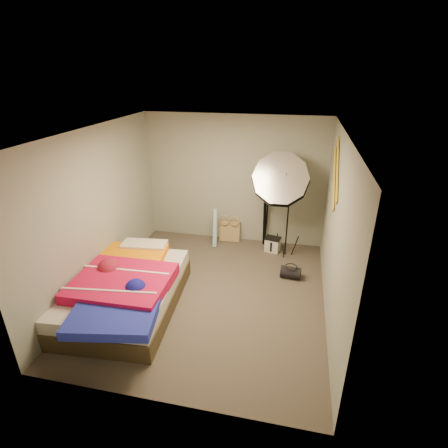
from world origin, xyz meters
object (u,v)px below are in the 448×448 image
(wrapping_roll, at_px, (215,228))
(camera_tripod, at_px, (265,211))
(duffel_bag, at_px, (291,273))
(camera_case, at_px, (273,245))
(photo_umbrella, at_px, (281,180))
(tote_bag, at_px, (230,231))
(bed, at_px, (125,289))

(wrapping_roll, bearing_deg, camera_tripod, 15.14)
(wrapping_roll, height_order, camera_tripod, camera_tripod)
(duffel_bag, bearing_deg, camera_case, 119.12)
(duffel_bag, relative_size, photo_umbrella, 0.16)
(tote_bag, height_order, duffel_bag, tote_bag)
(duffel_bag, distance_m, bed, 2.69)
(tote_bag, xyz_separation_m, photo_umbrella, (0.97, -0.49, 1.29))
(bed, relative_size, photo_umbrella, 1.13)
(bed, bearing_deg, photo_umbrella, 44.21)
(photo_umbrella, bearing_deg, bed, -135.79)
(wrapping_roll, bearing_deg, tote_bag, 49.18)
(tote_bag, height_order, bed, bed)
(bed, bearing_deg, wrapping_roll, 69.52)
(camera_case, bearing_deg, tote_bag, 175.03)
(camera_case, relative_size, bed, 0.11)
(tote_bag, distance_m, camera_case, 0.94)
(wrapping_roll, xyz_separation_m, duffel_bag, (1.52, -0.89, -0.28))
(duffel_bag, xyz_separation_m, camera_tripod, (-0.58, 1.14, 0.62))
(duffel_bag, height_order, camera_tripod, camera_tripod)
(wrapping_roll, xyz_separation_m, photo_umbrella, (1.22, -0.21, 1.11))
(camera_tripod, bearing_deg, wrapping_roll, -164.86)
(camera_tripod, bearing_deg, tote_bag, 177.78)
(duffel_bag, distance_m, photo_umbrella, 1.58)
(wrapping_roll, distance_m, bed, 2.34)
(bed, xyz_separation_m, camera_tripod, (1.76, 2.45, 0.41))
(tote_bag, height_order, photo_umbrella, photo_umbrella)
(wrapping_roll, height_order, duffel_bag, wrapping_roll)
(duffel_bag, relative_size, bed, 0.14)
(tote_bag, bearing_deg, camera_tripod, -4.72)
(tote_bag, bearing_deg, duffel_bag, -44.96)
(photo_umbrella, bearing_deg, wrapping_roll, 170.23)
(wrapping_roll, distance_m, duffel_bag, 1.78)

